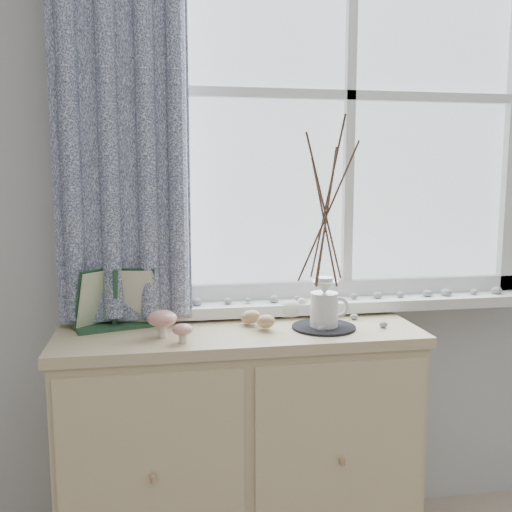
{
  "coord_description": "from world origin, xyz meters",
  "views": [
    {
      "loc": [
        -0.42,
        -0.09,
        1.36
      ],
      "look_at": [
        -0.1,
        1.7,
        1.1
      ],
      "focal_mm": 40.0,
      "sensor_mm": 36.0,
      "label": 1
    }
  ],
  "objects_px": {
    "sideboard": "(239,448)",
    "twig_pitcher": "(326,208)",
    "botanical_book": "(114,299)",
    "toadstool_cluster": "(167,322)"
  },
  "relations": [
    {
      "from": "botanical_book",
      "to": "toadstool_cluster",
      "type": "xyz_separation_m",
      "value": [
        0.17,
        -0.13,
        -0.05
      ]
    },
    {
      "from": "sideboard",
      "to": "twig_pitcher",
      "type": "distance_m",
      "value": 0.87
    },
    {
      "from": "sideboard",
      "to": "botanical_book",
      "type": "distance_m",
      "value": 0.67
    },
    {
      "from": "sideboard",
      "to": "toadstool_cluster",
      "type": "xyz_separation_m",
      "value": [
        -0.24,
        -0.08,
        0.48
      ]
    },
    {
      "from": "sideboard",
      "to": "toadstool_cluster",
      "type": "relative_size",
      "value": 8.06
    },
    {
      "from": "sideboard",
      "to": "toadstool_cluster",
      "type": "distance_m",
      "value": 0.54
    },
    {
      "from": "sideboard",
      "to": "botanical_book",
      "type": "xyz_separation_m",
      "value": [
        -0.41,
        0.05,
        0.53
      ]
    },
    {
      "from": "toadstool_cluster",
      "to": "twig_pitcher",
      "type": "bearing_deg",
      "value": 3.77
    },
    {
      "from": "toadstool_cluster",
      "to": "twig_pitcher",
      "type": "height_order",
      "value": "twig_pitcher"
    },
    {
      "from": "sideboard",
      "to": "botanical_book",
      "type": "relative_size",
      "value": 4.02
    }
  ]
}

